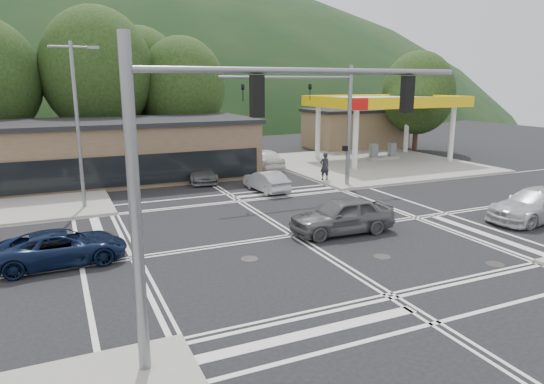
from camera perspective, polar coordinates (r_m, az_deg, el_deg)
name	(u,v)px	position (r m, az deg, el deg)	size (l,w,h in m)	color
ground	(294,235)	(22.53, 2.57, -5.10)	(120.00, 120.00, 0.00)	black
sidewalk_ne	(371,163)	(42.68, 11.52, 3.34)	(16.00, 16.00, 0.15)	gray
gas_station_canopy	(385,104)	(44.14, 13.19, 10.06)	(12.32, 8.34, 5.75)	silver
convenience_store	(355,130)	(53.42, 9.73, 7.26)	(10.00, 6.00, 3.80)	#846B4F
commercial_row	(82,154)	(36.48, -21.40, 4.19)	(24.00, 8.00, 4.00)	brown
hill_north	(102,115)	(109.75, -19.38, 8.52)	(252.00, 126.00, 140.00)	black
tree_n_b	(97,71)	(43.27, -19.90, 13.24)	(9.00, 9.00, 12.98)	#382619
tree_n_c	(182,87)	(44.42, -10.55, 12.07)	(7.60, 7.60, 10.87)	#382619
tree_n_e	(139,79)	(47.73, -15.36, 12.65)	(8.40, 8.40, 11.98)	#382619
tree_ne	(418,93)	(51.65, 16.81, 11.10)	(7.20, 7.20, 9.99)	#382619
streetlight_nw	(78,118)	(28.19, -21.85, 8.10)	(2.50, 0.25, 9.00)	slate
signal_mast_ne	(333,111)	(32.04, 7.21, 9.41)	(11.65, 0.30, 8.00)	slate
signal_mast_sw	(211,161)	(11.54, -7.20, 3.67)	(9.14, 0.28, 8.00)	slate
car_blue_west	(62,247)	(20.58, -23.47, -5.99)	(2.23, 4.83, 1.34)	#0B1733
car_grey_center	(342,215)	(22.85, 8.22, -2.75)	(2.00, 4.97, 1.69)	#535557
car_silver_east	(536,205)	(28.11, 28.65, -1.33)	(2.29, 5.63, 1.64)	silver
car_queue_a	(266,181)	(31.30, -0.67, 1.30)	(1.42, 4.08, 1.34)	#A4A5AB
car_queue_b	(263,159)	(39.07, -1.04, 3.90)	(2.03, 5.05, 1.72)	white
car_northbound	(199,172)	(34.86, -8.55, 2.37)	(1.91, 4.71, 1.37)	#555859
pedestrian	(325,166)	(34.35, 6.22, 3.01)	(0.70, 0.46, 1.93)	black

